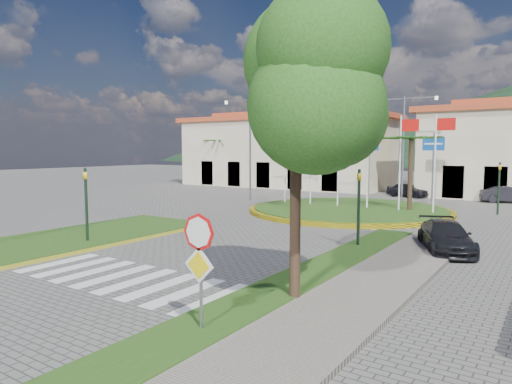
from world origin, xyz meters
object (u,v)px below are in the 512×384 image
Objects in this scene: car_dark_a at (408,190)px; deciduous_tree at (296,101)px; car_side_right at (446,237)px; stop_sign at (199,254)px; car_dark_b at (508,195)px; roundabout_island at (349,209)px; white_van at (319,185)px.

deciduous_tree is at bearing -156.34° from car_dark_a.
car_side_right is at bearing 76.74° from deciduous_tree.
stop_sign is 11.88m from car_side_right.
deciduous_tree is 1.97× the size of car_dark_a.
car_side_right is (-0.41, -19.95, -0.04)m from car_dark_b.
stop_sign is 0.77× the size of car_dark_a.
car_dark_b is at bearing 85.15° from deciduous_tree.
roundabout_island reaches higher than car_dark_a.
car_dark_b is at bearing 84.53° from stop_sign.
car_dark_a is (-4.43, 31.56, -1.20)m from stop_sign.
roundabout_island is 11.35m from car_side_right.
stop_sign is at bearing -126.12° from car_side_right.
white_van is at bearing 103.04° from car_side_right.
car_side_right is at bearing 162.44° from car_dark_b.
deciduous_tree is 1.65× the size of white_van.
roundabout_island is at bearing -124.47° from white_van.
car_dark_a is at bearing 85.92° from car_side_right.
car_dark_b is at bearing 55.34° from roundabout_island.
car_dark_b reaches higher than car_side_right.
white_van is 1.20× the size of car_dark_a.
stop_sign is at bearing 158.16° from car_dark_b.
white_van is 26.80m from car_side_right.
stop_sign reaches higher than white_van.
stop_sign is at bearing -135.40° from white_van.
stop_sign is 4.59m from deciduous_tree.
car_side_right is (7.03, -20.03, 0.00)m from car_dark_a.
roundabout_island is at bearing 107.91° from deciduous_tree.
car_side_right is at bearing -48.63° from roundabout_island.
deciduous_tree is 1.79× the size of car_dark_b.
deciduous_tree is (5.50, -17.00, 5.00)m from roundabout_island.
stop_sign is at bearing -158.35° from car_dark_a.
deciduous_tree reaches higher than white_van.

